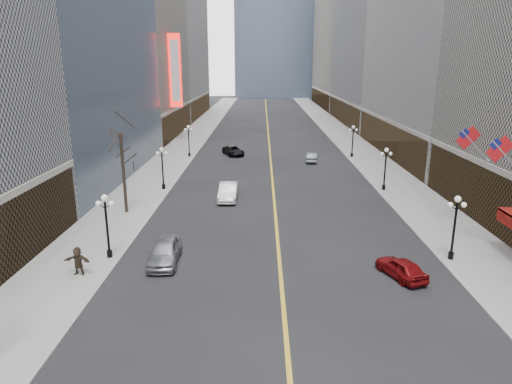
{
  "coord_description": "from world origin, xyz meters",
  "views": [
    {
      "loc": [
        -1.23,
        0.83,
        13.08
      ],
      "look_at": [
        -1.48,
        19.36,
        7.88
      ],
      "focal_mm": 32.0,
      "sensor_mm": 36.0,
      "label": 1
    }
  ],
  "objects_px": {
    "streetlamp_east_1": "(455,221)",
    "car_nb_near": "(165,251)",
    "streetlamp_west_2": "(162,164)",
    "car_nb_mid": "(228,192)",
    "streetlamp_east_3": "(353,138)",
    "car_sb_far": "(312,157)",
    "car_nb_far": "(233,151)",
    "streetlamp_west_1": "(106,220)",
    "streetlamp_west_3": "(189,138)",
    "car_sb_mid": "(401,268)",
    "streetlamp_east_2": "(385,164)"
  },
  "relations": [
    {
      "from": "streetlamp_west_3",
      "to": "car_nb_near",
      "type": "distance_m",
      "value": 36.83
    },
    {
      "from": "car_nb_far",
      "to": "car_sb_mid",
      "type": "height_order",
      "value": "car_nb_far"
    },
    {
      "from": "streetlamp_east_3",
      "to": "streetlamp_west_2",
      "type": "height_order",
      "value": "same"
    },
    {
      "from": "car_sb_far",
      "to": "streetlamp_east_2",
      "type": "bearing_deg",
      "value": 120.4
    },
    {
      "from": "streetlamp_east_3",
      "to": "car_nb_far",
      "type": "distance_m",
      "value": 17.51
    },
    {
      "from": "car_nb_near",
      "to": "car_nb_mid",
      "type": "distance_m",
      "value": 15.48
    },
    {
      "from": "car_nb_mid",
      "to": "car_nb_far",
      "type": "relative_size",
      "value": 1.04
    },
    {
      "from": "streetlamp_west_3",
      "to": "car_sb_mid",
      "type": "relative_size",
      "value": 1.17
    },
    {
      "from": "streetlamp_east_1",
      "to": "car_nb_mid",
      "type": "xyz_separation_m",
      "value": [
        -16.38,
        14.58,
        -2.07
      ]
    },
    {
      "from": "streetlamp_west_3",
      "to": "car_nb_far",
      "type": "bearing_deg",
      "value": 14.96
    },
    {
      "from": "car_nb_near",
      "to": "car_sb_far",
      "type": "bearing_deg",
      "value": 65.58
    },
    {
      "from": "streetlamp_east_2",
      "to": "streetlamp_west_2",
      "type": "xyz_separation_m",
      "value": [
        -23.6,
        0.0,
        0.0
      ]
    },
    {
      "from": "streetlamp_east_3",
      "to": "streetlamp_west_2",
      "type": "distance_m",
      "value": 29.68
    },
    {
      "from": "streetlamp_east_2",
      "to": "car_nb_near",
      "type": "xyz_separation_m",
      "value": [
        -19.62,
        -18.56,
        -2.08
      ]
    },
    {
      "from": "streetlamp_west_2",
      "to": "car_nb_near",
      "type": "distance_m",
      "value": 19.09
    },
    {
      "from": "car_sb_far",
      "to": "car_nb_far",
      "type": "bearing_deg",
      "value": -14.72
    },
    {
      "from": "streetlamp_west_2",
      "to": "car_sb_far",
      "type": "relative_size",
      "value": 1.12
    },
    {
      "from": "streetlamp_east_1",
      "to": "streetlamp_west_1",
      "type": "xyz_separation_m",
      "value": [
        -23.6,
        0.0,
        0.0
      ]
    },
    {
      "from": "streetlamp_east_3",
      "to": "streetlamp_west_1",
      "type": "height_order",
      "value": "same"
    },
    {
      "from": "streetlamp_west_3",
      "to": "car_sb_far",
      "type": "height_order",
      "value": "streetlamp_west_3"
    },
    {
      "from": "streetlamp_west_2",
      "to": "car_sb_mid",
      "type": "relative_size",
      "value": 1.17
    },
    {
      "from": "streetlamp_east_1",
      "to": "car_nb_near",
      "type": "bearing_deg",
      "value": -178.38
    },
    {
      "from": "car_nb_near",
      "to": "streetlamp_west_1",
      "type": "bearing_deg",
      "value": 169.61
    },
    {
      "from": "streetlamp_east_3",
      "to": "car_sb_far",
      "type": "xyz_separation_m",
      "value": [
        -6.1,
        -3.04,
        -2.24
      ]
    },
    {
      "from": "streetlamp_east_1",
      "to": "car_nb_mid",
      "type": "relative_size",
      "value": 0.9
    },
    {
      "from": "streetlamp_west_2",
      "to": "streetlamp_east_3",
      "type": "bearing_deg",
      "value": 37.33
    },
    {
      "from": "streetlamp_east_3",
      "to": "car_nb_far",
      "type": "bearing_deg",
      "value": 174.43
    },
    {
      "from": "streetlamp_east_3",
      "to": "car_nb_far",
      "type": "xyz_separation_m",
      "value": [
        -17.29,
        1.69,
        -2.23
      ]
    },
    {
      "from": "car_nb_far",
      "to": "streetlamp_west_3",
      "type": "bearing_deg",
      "value": 172.55
    },
    {
      "from": "streetlamp_east_3",
      "to": "streetlamp_west_2",
      "type": "relative_size",
      "value": 1.0
    },
    {
      "from": "car_sb_mid",
      "to": "car_nb_near",
      "type": "bearing_deg",
      "value": -29.58
    },
    {
      "from": "streetlamp_east_1",
      "to": "streetlamp_west_1",
      "type": "bearing_deg",
      "value": 180.0
    },
    {
      "from": "car_nb_near",
      "to": "car_nb_mid",
      "type": "bearing_deg",
      "value": 75.48
    },
    {
      "from": "streetlamp_east_2",
      "to": "car_nb_far",
      "type": "relative_size",
      "value": 0.93
    },
    {
      "from": "streetlamp_west_2",
      "to": "streetlamp_west_3",
      "type": "height_order",
      "value": "same"
    },
    {
      "from": "car_nb_near",
      "to": "streetlamp_west_2",
      "type": "bearing_deg",
      "value": 99.66
    },
    {
      "from": "streetlamp_east_2",
      "to": "car_sb_mid",
      "type": "bearing_deg",
      "value": -101.48
    },
    {
      "from": "streetlamp_west_2",
      "to": "streetlamp_west_3",
      "type": "xyz_separation_m",
      "value": [
        0.0,
        18.0,
        0.0
      ]
    },
    {
      "from": "streetlamp_east_1",
      "to": "streetlamp_east_2",
      "type": "bearing_deg",
      "value": 90.0
    },
    {
      "from": "streetlamp_east_2",
      "to": "car_nb_mid",
      "type": "distance_m",
      "value": 16.86
    },
    {
      "from": "car_sb_mid",
      "to": "car_sb_far",
      "type": "bearing_deg",
      "value": -109.08
    },
    {
      "from": "streetlamp_east_3",
      "to": "streetlamp_west_3",
      "type": "xyz_separation_m",
      "value": [
        -23.6,
        0.0,
        0.0
      ]
    },
    {
      "from": "streetlamp_east_3",
      "to": "streetlamp_west_1",
      "type": "distance_m",
      "value": 43.05
    },
    {
      "from": "streetlamp_west_3",
      "to": "streetlamp_west_1",
      "type": "bearing_deg",
      "value": -90.0
    },
    {
      "from": "streetlamp_east_1",
      "to": "car_sb_mid",
      "type": "distance_m",
      "value": 5.39
    },
    {
      "from": "streetlamp_west_3",
      "to": "car_nb_far",
      "type": "relative_size",
      "value": 0.93
    },
    {
      "from": "streetlamp_west_2",
      "to": "car_nb_mid",
      "type": "height_order",
      "value": "streetlamp_west_2"
    },
    {
      "from": "streetlamp_east_1",
      "to": "car_sb_mid",
      "type": "relative_size",
      "value": 1.17
    },
    {
      "from": "car_nb_mid",
      "to": "car_sb_far",
      "type": "xyz_separation_m",
      "value": [
        10.28,
        18.37,
        -0.17
      ]
    },
    {
      "from": "streetlamp_west_1",
      "to": "car_nb_near",
      "type": "bearing_deg",
      "value": -7.94
    }
  ]
}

